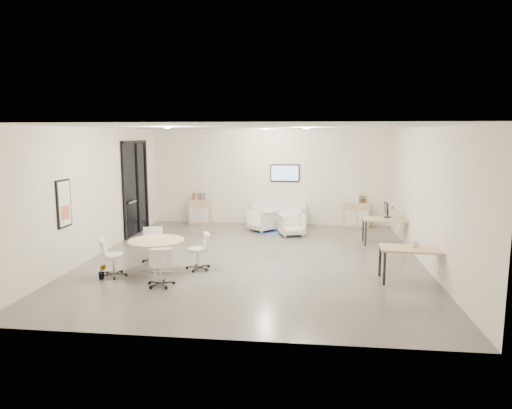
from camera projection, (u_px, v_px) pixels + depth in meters
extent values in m
cube|color=#4E4C47|center=(255.00, 274.00, 11.28)|extent=(8.00, 9.00, 0.80)
cube|color=white|center=(254.00, 110.00, 10.68)|extent=(8.00, 9.00, 0.80)
cube|color=silver|center=(271.00, 176.00, 15.79)|extent=(8.00, 0.80, 3.20)
cube|color=silver|center=(212.00, 241.00, 6.17)|extent=(8.00, 0.80, 3.20)
cube|color=silver|center=(81.00, 192.00, 11.48)|extent=(0.80, 9.00, 3.20)
cube|color=silver|center=(444.00, 197.00, 10.48)|extent=(0.80, 9.00, 3.20)
cube|color=black|center=(135.00, 188.00, 13.91)|extent=(0.02, 1.90, 2.85)
cube|color=black|center=(134.00, 142.00, 13.70)|extent=(0.06, 1.90, 0.08)
cube|color=black|center=(124.00, 191.00, 13.01)|extent=(0.06, 0.08, 2.85)
cube|color=black|center=(146.00, 184.00, 14.80)|extent=(0.06, 0.08, 2.85)
cube|color=black|center=(138.00, 187.00, 14.05)|extent=(0.06, 0.07, 2.85)
cube|color=#B2B2B7|center=(132.00, 202.00, 13.52)|extent=(0.04, 0.60, 0.05)
cube|color=black|center=(64.00, 204.00, 9.87)|extent=(0.04, 0.54, 1.04)
cube|color=white|center=(65.00, 204.00, 9.86)|extent=(0.01, 0.46, 0.96)
cube|color=#CA6340|center=(65.00, 213.00, 9.89)|extent=(0.01, 0.32, 0.30)
cube|color=black|center=(285.00, 173.00, 15.29)|extent=(0.98, 0.05, 0.58)
cube|color=#85B5E7|center=(285.00, 173.00, 15.26)|extent=(0.90, 0.01, 0.50)
cylinder|color=#FFEAC6|center=(167.00, 128.00, 9.96)|extent=(0.14, 0.14, 0.03)
cylinder|color=#FFEAC6|center=(306.00, 128.00, 11.10)|extent=(0.14, 0.14, 0.03)
cylinder|color=#FFEAC6|center=(266.00, 129.00, 13.69)|extent=(0.14, 0.14, 0.03)
cube|color=tan|center=(200.00, 212.00, 15.64)|extent=(0.73, 0.36, 0.82)
cube|color=silver|center=(194.00, 215.00, 15.49)|extent=(0.31, 0.02, 0.49)
cube|color=silver|center=(204.00, 215.00, 15.45)|extent=(0.31, 0.02, 0.49)
cube|color=tan|center=(356.00, 215.00, 15.04)|extent=(0.81, 0.38, 0.81)
cube|color=silver|center=(351.00, 218.00, 14.88)|extent=(0.34, 0.02, 0.49)
cube|color=silver|center=(362.00, 218.00, 14.84)|extent=(0.34, 0.02, 0.49)
cube|color=red|center=(193.00, 197.00, 15.59)|extent=(0.04, 0.14, 0.22)
cube|color=#337FCC|center=(195.00, 197.00, 15.58)|extent=(0.04, 0.14, 0.22)
cube|color=gold|center=(196.00, 197.00, 15.58)|extent=(0.04, 0.14, 0.22)
cube|color=#4CB24C|center=(198.00, 197.00, 15.57)|extent=(0.04, 0.14, 0.22)
cube|color=#CC6619|center=(200.00, 197.00, 15.56)|extent=(0.04, 0.14, 0.22)
cube|color=purple|center=(201.00, 197.00, 15.56)|extent=(0.04, 0.14, 0.22)
cube|color=#E54C7F|center=(203.00, 197.00, 15.55)|extent=(0.04, 0.14, 0.22)
cube|color=teal|center=(204.00, 197.00, 15.54)|extent=(0.04, 0.14, 0.22)
cube|color=white|center=(350.00, 198.00, 14.98)|extent=(0.52, 0.45, 0.29)
cube|color=white|center=(351.00, 193.00, 14.95)|extent=(0.39, 0.33, 0.06)
cube|color=silver|center=(279.00, 219.00, 15.08)|extent=(1.80, 0.97, 0.33)
cube|color=silver|center=(280.00, 207.00, 15.36)|extent=(1.76, 0.30, 0.33)
cube|color=silver|center=(255.00, 213.00, 15.14)|extent=(0.20, 0.88, 0.66)
cube|color=silver|center=(303.00, 214.00, 14.96)|extent=(0.20, 0.88, 0.66)
cube|color=#2D4D89|center=(279.00, 231.00, 14.35)|extent=(1.37, 0.93, 0.01)
imported|color=silver|center=(262.00, 219.00, 14.41)|extent=(1.01, 1.01, 0.76)
imported|color=silver|center=(292.00, 224.00, 13.76)|extent=(0.87, 0.84, 0.73)
cube|color=tan|center=(388.00, 219.00, 12.65)|extent=(1.43, 0.78, 0.04)
cube|color=black|center=(366.00, 234.00, 12.48)|extent=(0.05, 0.05, 0.68)
cube|color=black|center=(414.00, 235.00, 12.34)|extent=(0.05, 0.05, 0.68)
cube|color=black|center=(363.00, 229.00, 13.06)|extent=(0.05, 0.05, 0.68)
cube|color=black|center=(409.00, 230.00, 12.92)|extent=(0.05, 0.05, 0.68)
cube|color=tan|center=(414.00, 249.00, 9.39)|extent=(1.41, 0.78, 0.04)
cube|color=black|center=(384.00, 269.00, 9.23)|extent=(0.05, 0.05, 0.68)
cube|color=black|center=(450.00, 271.00, 9.08)|extent=(0.05, 0.05, 0.68)
cube|color=black|center=(380.00, 261.00, 9.80)|extent=(0.05, 0.05, 0.68)
cube|color=black|center=(441.00, 263.00, 9.66)|extent=(0.05, 0.05, 0.68)
cylinder|color=black|center=(387.00, 217.00, 12.79)|extent=(0.20, 0.20, 0.02)
cube|color=black|center=(388.00, 213.00, 12.77)|extent=(0.04, 0.03, 0.24)
cube|color=black|center=(386.00, 208.00, 12.75)|extent=(0.03, 0.50, 0.32)
cylinder|color=tan|center=(156.00, 241.00, 9.99)|extent=(1.22, 1.22, 0.04)
cylinder|color=#B2B2B7|center=(157.00, 257.00, 10.05)|extent=(0.10, 0.10, 0.70)
cube|color=#B2B2B7|center=(157.00, 272.00, 10.10)|extent=(0.71, 0.06, 0.03)
cube|color=#B2B2B7|center=(157.00, 272.00, 10.10)|extent=(0.06, 0.71, 0.03)
imported|color=#3F7F3F|center=(364.00, 199.00, 14.94)|extent=(0.26, 0.29, 0.22)
imported|color=#3F7F3F|center=(102.00, 276.00, 9.64)|extent=(0.28, 0.37, 0.15)
imported|color=white|center=(415.00, 244.00, 9.45)|extent=(0.14, 0.12, 0.13)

